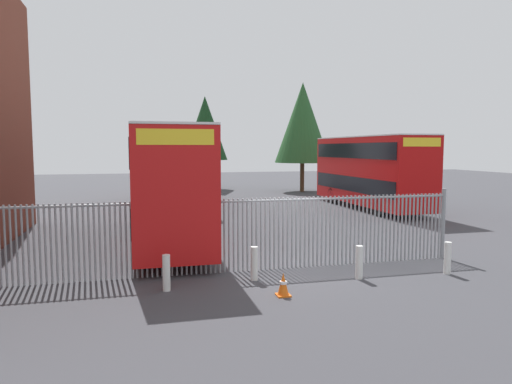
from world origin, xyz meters
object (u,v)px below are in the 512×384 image
double_decker_bus_behind_fence_left (369,169)px  double_decker_bus_behind_fence_right (177,168)px  double_decker_bus_near_gate (165,181)px  bollard_near_left (166,273)px  traffic_cone_by_gate (283,285)px  bollard_near_right (359,262)px  bollard_center_front (254,263)px  bollard_far_right (448,258)px

double_decker_bus_behind_fence_left → double_decker_bus_behind_fence_right: same height
double_decker_bus_near_gate → bollard_near_left: size_ratio=11.38×
double_decker_bus_behind_fence_left → traffic_cone_by_gate: size_ratio=18.32×
double_decker_bus_behind_fence_right → traffic_cone_by_gate: (0.91, -20.23, -2.13)m
double_decker_bus_behind_fence_left → bollard_near_right: 16.29m
bollard_near_left → bollard_center_front: bearing=9.2°
double_decker_bus_behind_fence_left → bollard_center_front: size_ratio=11.38×
double_decker_bus_behind_fence_left → bollard_far_right: (-5.02, -14.34, -1.95)m
double_decker_bus_near_gate → bollard_near_right: bearing=-53.2°
double_decker_bus_behind_fence_left → traffic_cone_by_gate: double_decker_bus_behind_fence_left is taller
double_decker_bus_near_gate → bollard_center_front: 6.68m
bollard_far_right → traffic_cone_by_gate: bearing=-171.7°
bollard_center_front → bollard_far_right: 5.72m
double_decker_bus_behind_fence_right → bollard_center_front: (0.55, -18.68, -1.95)m
double_decker_bus_behind_fence_right → double_decker_bus_near_gate: bearing=-96.8°
bollard_center_front → bollard_far_right: (5.67, -0.77, 0.00)m
double_decker_bus_near_gate → double_decker_bus_behind_fence_right: bearing=83.2°
bollard_near_right → bollard_far_right: (2.76, -0.16, 0.00)m
bollard_center_front → bollard_near_right: size_ratio=1.00×
bollard_far_right → traffic_cone_by_gate: (-5.31, -0.78, -0.19)m
bollard_near_right → double_decker_bus_behind_fence_left: bearing=61.2°
bollard_near_left → bollard_far_right: 8.12m
double_decker_bus_behind_fence_left → bollard_far_right: double_decker_bus_behind_fence_left is taller
bollard_near_right → traffic_cone_by_gate: size_ratio=1.61×
bollard_far_right → traffic_cone_by_gate: 5.37m
bollard_center_front → double_decker_bus_near_gate: bearing=108.8°
bollard_near_left → bollard_near_right: same height
double_decker_bus_behind_fence_left → bollard_near_right: double_decker_bus_behind_fence_left is taller
double_decker_bus_behind_fence_right → bollard_far_right: double_decker_bus_behind_fence_right is taller
double_decker_bus_near_gate → traffic_cone_by_gate: double_decker_bus_near_gate is taller
bollard_center_front → double_decker_bus_behind_fence_left: bearing=51.8°
double_decker_bus_behind_fence_left → bollard_center_front: double_decker_bus_behind_fence_left is taller
double_decker_bus_behind_fence_right → bollard_near_left: size_ratio=11.38×
double_decker_bus_near_gate → bollard_far_right: size_ratio=11.38×
double_decker_bus_behind_fence_right → double_decker_bus_behind_fence_left: bearing=-24.5°
bollard_near_left → traffic_cone_by_gate: size_ratio=1.61×
double_decker_bus_near_gate → double_decker_bus_behind_fence_right: size_ratio=1.00×
double_decker_bus_near_gate → traffic_cone_by_gate: 8.25m
bollard_near_left → double_decker_bus_behind_fence_left: bearing=46.8°
bollard_center_front → bollard_far_right: same height
double_decker_bus_behind_fence_left → bollard_near_left: size_ratio=11.38×
bollard_center_front → bollard_far_right: bearing=-7.7°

